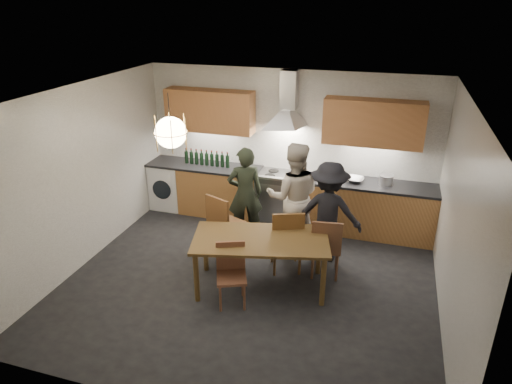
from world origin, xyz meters
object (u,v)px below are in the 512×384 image
(dining_table, at_px, (261,244))
(chair_front, at_px, (231,269))
(mixing_bowl, at_px, (355,180))
(person_mid, at_px, (294,197))
(person_right, at_px, (328,212))
(person_left, at_px, (245,194))
(wine_bottles, at_px, (207,158))
(chair_back_left, at_px, (223,221))
(stock_pot, at_px, (386,180))

(dining_table, height_order, chair_front, chair_front)
(dining_table, distance_m, mixing_bowl, 2.25)
(person_mid, bearing_deg, person_right, 147.71)
(mixing_bowl, bearing_deg, chair_front, -118.02)
(dining_table, relative_size, person_left, 1.25)
(person_right, xyz_separation_m, wine_bottles, (-2.33, 1.02, 0.27))
(chair_front, height_order, person_mid, person_mid)
(person_mid, bearing_deg, person_left, -20.00)
(chair_back_left, relative_size, stock_pot, 4.49)
(person_mid, relative_size, person_right, 1.12)
(chair_front, xyz_separation_m, person_right, (1.01, 1.41, 0.30))
(person_right, relative_size, wine_bottles, 1.81)
(chair_back_left, height_order, stock_pot, stock_pot)
(person_left, bearing_deg, stock_pot, 175.15)
(dining_table, relative_size, mixing_bowl, 6.71)
(mixing_bowl, bearing_deg, stock_pot, 1.97)
(chair_back_left, height_order, person_right, person_right)
(chair_front, xyz_separation_m, wine_bottles, (-1.33, 2.43, 0.57))
(dining_table, bearing_deg, chair_back_left, 126.05)
(person_mid, bearing_deg, mixing_bowl, -150.04)
(person_left, distance_m, person_mid, 0.82)
(stock_pot, distance_m, wine_bottles, 3.09)
(chair_front, distance_m, person_right, 1.76)
(person_right, bearing_deg, stock_pot, -128.94)
(person_left, relative_size, mixing_bowl, 5.37)
(chair_front, relative_size, person_right, 0.53)
(person_right, bearing_deg, person_left, -13.08)
(person_left, height_order, person_right, person_left)
(dining_table, xyz_separation_m, wine_bottles, (-1.60, 2.02, 0.37))
(dining_table, height_order, person_left, person_left)
(chair_back_left, bearing_deg, person_left, -81.53)
(person_left, relative_size, wine_bottles, 1.82)
(person_right, bearing_deg, chair_front, 52.46)
(chair_front, xyz_separation_m, stock_pot, (1.77, 2.42, 0.50))
(person_mid, relative_size, stock_pot, 7.90)
(person_left, relative_size, stock_pot, 7.11)
(person_mid, height_order, wine_bottles, person_mid)
(dining_table, distance_m, stock_pot, 2.53)
(person_right, height_order, wine_bottles, person_right)
(chair_back_left, height_order, chair_front, chair_back_left)
(dining_table, distance_m, wine_bottles, 2.61)
(stock_pot, bearing_deg, mixing_bowl, -178.03)
(person_left, relative_size, person_right, 1.01)
(mixing_bowl, distance_m, wine_bottles, 2.61)
(chair_back_left, bearing_deg, stock_pot, -126.48)
(wine_bottles, bearing_deg, person_right, -23.54)
(person_left, xyz_separation_m, wine_bottles, (-0.96, 0.75, 0.26))
(chair_back_left, relative_size, chair_front, 1.19)
(chair_back_left, height_order, wine_bottles, wine_bottles)
(person_mid, distance_m, wine_bottles, 1.96)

